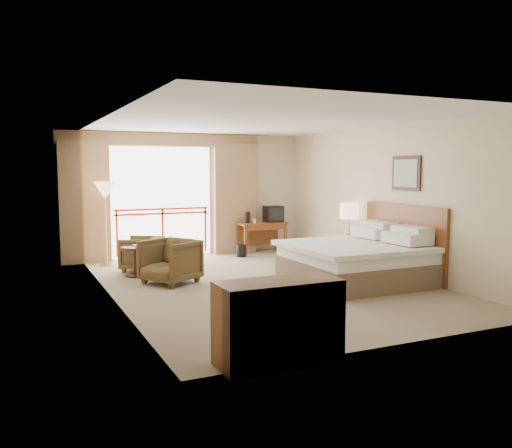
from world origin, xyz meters
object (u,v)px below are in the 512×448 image
desk (261,229)px  tv (273,214)px  dresser (279,322)px  table_lamp (349,211)px  bed (358,261)px  side_table (135,256)px  armchair_near (170,283)px  floor_lamp (105,194)px  nightstand (350,253)px  armchair_far (142,271)px  wastebasket (241,251)px

desk → tv: size_ratio=2.67×
desk → dresser: (-2.84, -6.45, -0.14)m
table_lamp → tv: bearing=103.1°
bed → side_table: (-3.33, 2.10, -0.01)m
armchair_near → side_table: bearing=176.2°
armchair_near → floor_lamp: bearing=166.9°
nightstand → floor_lamp: 4.98m
nightstand → floor_lamp: size_ratio=0.35×
armchair_far → wastebasket: bearing=138.7°
desk → dresser: dresser is taller
bed → floor_lamp: size_ratio=1.27×
wastebasket → side_table: size_ratio=0.51×
armchair_far → floor_lamp: (-0.51, 0.86, 1.44)m
armchair_far → side_table: (-0.24, -0.50, 0.37)m
tv → armchair_far: size_ratio=0.57×
table_lamp → tv: 2.34m
bed → desk: bed is taller
table_lamp → floor_lamp: floor_lamp is taller
floor_lamp → table_lamp: bearing=-26.7°
tv → dresser: tv is taller
table_lamp → floor_lamp: 4.83m
table_lamp → armchair_far: 4.16m
tv → wastebasket: 1.22m
side_table → wastebasket: bearing=25.1°
table_lamp → dresser: size_ratio=0.53×
armchair_near → dresser: (-0.05, -4.11, 0.42)m
tv → armchair_far: bearing=-146.2°
side_table → dresser: (0.37, -4.94, 0.05)m
desk → armchair_near: size_ratio=1.32×
bed → table_lamp: (0.70, 1.29, 0.72)m
table_lamp → armchair_far: bearing=161.0°
armchair_near → table_lamp: bearing=59.7°
desk → bed: bearing=-87.4°
desk → floor_lamp: size_ratio=0.65×
bed → armchair_far: (-3.09, 2.60, -0.38)m
table_lamp → wastebasket: bearing=125.6°
table_lamp → dresser: (-3.66, -4.13, -0.68)m
desk → wastebasket: 0.81m
floor_lamp → armchair_near: bearing=-72.5°
floor_lamp → side_table: bearing=-78.6°
side_table → table_lamp: bearing=-11.3°
desk → side_table: 3.55m
nightstand → armchair_near: 3.63m
wastebasket → floor_lamp: size_ratio=0.16×
nightstand → tv: tv is taller
wastebasket → table_lamp: bearing=-54.4°
tv → floor_lamp: floor_lamp is taller
table_lamp → desk: 2.52m
bed → table_lamp: bearing=61.6°
bed → dresser: size_ratio=1.71×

